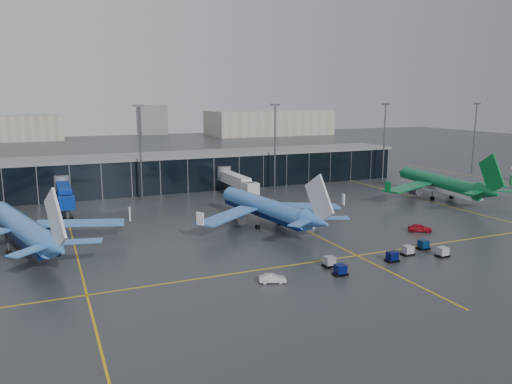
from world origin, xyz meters
name	(u,v)px	position (x,y,z in m)	size (l,w,h in m)	color
ground	(269,240)	(0.00, 0.00, 0.00)	(600.00, 600.00, 0.00)	#282B2D
terminal_pier	(184,171)	(0.00, 62.00, 5.42)	(142.00, 17.00, 10.70)	black
jet_bridges	(64,192)	(-35.00, 42.99, 4.55)	(94.00, 27.50, 7.20)	#595B60
flood_masts	(211,146)	(5.00, 50.00, 13.81)	(203.00, 0.50, 25.50)	#595B60
distant_hangars	(174,124)	(49.94, 270.08, 8.79)	(260.00, 71.00, 22.00)	#B2AD99
taxi_lines	(290,223)	(10.00, 10.61, 0.01)	(220.00, 120.00, 0.02)	gold
airliner_arkefly	(21,214)	(-43.60, 11.88, 6.69)	(38.23, 43.54, 13.38)	#3E7CCC
airliner_klm_near	(264,196)	(3.79, 10.83, 6.43)	(36.75, 41.85, 12.86)	#3C75C7
airliner_aer_lingus	(439,174)	(60.07, 19.27, 6.83)	(39.02, 44.43, 13.66)	#0B6333
baggage_carts	(391,256)	(13.78, -19.46, 0.76)	(23.53, 7.03, 1.70)	black
mobile_airstair	(306,224)	(11.10, 5.22, 0.77)	(2.55, 3.43, 3.45)	silver
service_van_red	(420,228)	(31.12, -6.80, 0.81)	(1.92, 4.78, 1.63)	#A70C18
service_van_white	(273,278)	(-9.11, -20.91, 0.66)	(1.40, 4.01, 1.32)	silver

